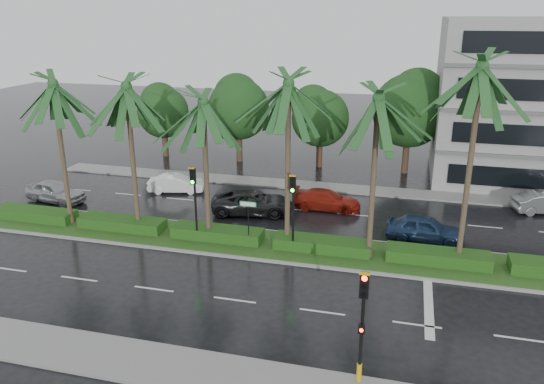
% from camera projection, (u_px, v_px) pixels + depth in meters
% --- Properties ---
extents(ground, '(120.00, 120.00, 0.00)m').
position_uv_depth(ground, '(264.00, 254.00, 28.56)').
color(ground, black).
rests_on(ground, ground).
extents(near_sidewalk, '(40.00, 2.40, 0.12)m').
position_uv_depth(near_sidewalk, '(189.00, 370.00, 19.19)').
color(near_sidewalk, gray).
rests_on(near_sidewalk, ground).
extents(far_sidewalk, '(40.00, 2.00, 0.12)m').
position_uv_depth(far_sidewalk, '(306.00, 186.00, 39.53)').
color(far_sidewalk, gray).
rests_on(far_sidewalk, ground).
extents(median, '(36.00, 4.00, 0.15)m').
position_uv_depth(median, '(269.00, 245.00, 29.45)').
color(median, gray).
rests_on(median, ground).
extents(hedge, '(35.20, 1.40, 0.60)m').
position_uv_depth(hedge, '(269.00, 239.00, 29.33)').
color(hedge, '#1B4413').
rests_on(hedge, median).
extents(lane_markings, '(34.00, 13.06, 0.01)m').
position_uv_depth(lane_markings, '(318.00, 263.00, 27.44)').
color(lane_markings, silver).
rests_on(lane_markings, ground).
extents(palm_row, '(26.30, 4.20, 10.71)m').
position_uv_depth(palm_row, '(245.00, 100.00, 27.17)').
color(palm_row, '#423326').
rests_on(palm_row, median).
extents(signal_near, '(0.34, 0.45, 4.36)m').
position_uv_depth(signal_near, '(362.00, 323.00, 17.72)').
color(signal_near, black).
rests_on(signal_near, near_sidewalk).
extents(signal_median_left, '(0.34, 0.42, 4.36)m').
position_uv_depth(signal_median_left, '(194.00, 193.00, 28.81)').
color(signal_median_left, black).
rests_on(signal_median_left, median).
extents(signal_median_right, '(0.34, 0.42, 4.36)m').
position_uv_depth(signal_median_right, '(293.00, 202.00, 27.50)').
color(signal_median_right, black).
rests_on(signal_median_right, median).
extents(street_sign, '(0.95, 0.09, 2.60)m').
position_uv_depth(street_sign, '(248.00, 212.00, 28.55)').
color(street_sign, black).
rests_on(street_sign, median).
extents(bg_trees, '(32.86, 5.77, 8.33)m').
position_uv_depth(bg_trees, '(340.00, 110.00, 42.74)').
color(bg_trees, '#3D2E1B').
rests_on(bg_trees, ground).
extents(car_silver, '(2.49, 4.60, 1.49)m').
position_uv_depth(car_silver, '(55.00, 191.00, 36.14)').
color(car_silver, '#9EA1A6').
rests_on(car_silver, ground).
extents(car_white, '(2.33, 4.17, 1.30)m').
position_uv_depth(car_white, '(176.00, 183.00, 38.10)').
color(car_white, white).
rests_on(car_white, ground).
extents(car_darkgrey, '(3.42, 5.61, 1.46)m').
position_uv_depth(car_darkgrey, '(253.00, 203.00, 34.06)').
color(car_darkgrey, black).
rests_on(car_darkgrey, ground).
extents(car_red, '(1.83, 4.46, 1.29)m').
position_uv_depth(car_red, '(327.00, 200.00, 34.79)').
color(car_red, maroon).
rests_on(car_red, ground).
extents(car_blue, '(2.02, 4.43, 1.47)m').
position_uv_depth(car_blue, '(425.00, 228.00, 30.00)').
color(car_blue, navy).
rests_on(car_blue, ground).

